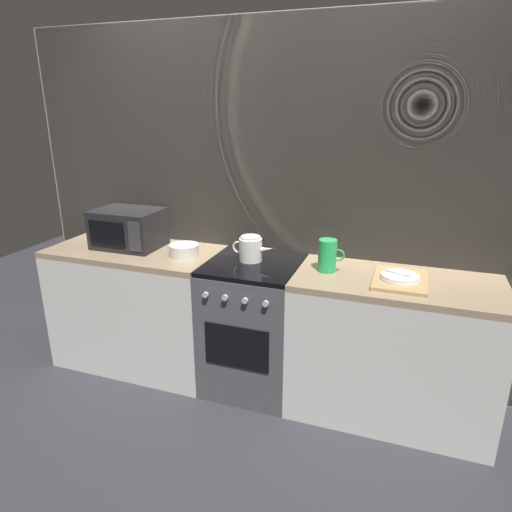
{
  "coord_description": "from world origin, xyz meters",
  "views": [
    {
      "loc": [
        0.92,
        -2.56,
        1.87
      ],
      "look_at": [
        0.02,
        0.0,
        0.95
      ],
      "focal_mm": 31.37,
      "sensor_mm": 36.0,
      "label": 1
    }
  ],
  "objects_px": {
    "mixing_bowl": "(184,250)",
    "dish_pile": "(400,279)",
    "kettle": "(251,249)",
    "pitcher": "(328,256)",
    "stove_unit": "(253,326)",
    "microwave": "(128,228)"
  },
  "relations": [
    {
      "from": "stove_unit",
      "to": "pitcher",
      "type": "distance_m",
      "value": 0.73
    },
    {
      "from": "stove_unit",
      "to": "mixing_bowl",
      "type": "bearing_deg",
      "value": -177.97
    },
    {
      "from": "stove_unit",
      "to": "mixing_bowl",
      "type": "distance_m",
      "value": 0.69
    },
    {
      "from": "kettle",
      "to": "mixing_bowl",
      "type": "distance_m",
      "value": 0.46
    },
    {
      "from": "stove_unit",
      "to": "microwave",
      "type": "distance_m",
      "value": 1.12
    },
    {
      "from": "mixing_bowl",
      "to": "dish_pile",
      "type": "bearing_deg",
      "value": -0.15
    },
    {
      "from": "pitcher",
      "to": "dish_pile",
      "type": "relative_size",
      "value": 0.5
    },
    {
      "from": "kettle",
      "to": "pitcher",
      "type": "distance_m",
      "value": 0.51
    },
    {
      "from": "kettle",
      "to": "mixing_bowl",
      "type": "height_order",
      "value": "kettle"
    },
    {
      "from": "mixing_bowl",
      "to": "pitcher",
      "type": "relative_size",
      "value": 1.0
    },
    {
      "from": "dish_pile",
      "to": "stove_unit",
      "type": "bearing_deg",
      "value": 178.68
    },
    {
      "from": "microwave",
      "to": "mixing_bowl",
      "type": "relative_size",
      "value": 2.3
    },
    {
      "from": "kettle",
      "to": "pitcher",
      "type": "xyz_separation_m",
      "value": [
        0.51,
        -0.03,
        0.02
      ]
    },
    {
      "from": "microwave",
      "to": "stove_unit",
      "type": "bearing_deg",
      "value": -2.46
    },
    {
      "from": "dish_pile",
      "to": "kettle",
      "type": "bearing_deg",
      "value": 176.15
    },
    {
      "from": "kettle",
      "to": "dish_pile",
      "type": "bearing_deg",
      "value": -3.85
    },
    {
      "from": "kettle",
      "to": "microwave",
      "type": "bearing_deg",
      "value": -179.93
    },
    {
      "from": "microwave",
      "to": "dish_pile",
      "type": "height_order",
      "value": "microwave"
    },
    {
      "from": "stove_unit",
      "to": "microwave",
      "type": "relative_size",
      "value": 1.96
    },
    {
      "from": "pitcher",
      "to": "dish_pile",
      "type": "xyz_separation_m",
      "value": [
        0.43,
        -0.03,
        -0.08
      ]
    },
    {
      "from": "pitcher",
      "to": "dish_pile",
      "type": "bearing_deg",
      "value": -4.62
    },
    {
      "from": "microwave",
      "to": "dish_pile",
      "type": "xyz_separation_m",
      "value": [
        1.87,
        -0.06,
        -0.12
      ]
    }
  ]
}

